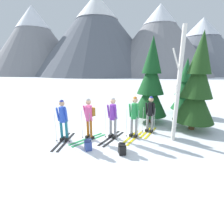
% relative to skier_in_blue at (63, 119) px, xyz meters
% --- Properties ---
extents(ground_plane, '(400.00, 400.00, 0.00)m').
position_rel_skier_in_blue_xyz_m(ground_plane, '(1.84, 0.68, -0.97)').
color(ground_plane, white).
extents(skier_in_blue, '(0.61, 1.80, 1.76)m').
position_rel_skier_in_blue_xyz_m(skier_in_blue, '(0.00, 0.00, 0.00)').
color(skier_in_blue, black).
rests_on(skier_in_blue, ground).
extents(skier_in_pink, '(1.35, 1.54, 1.79)m').
position_rel_skier_in_blue_xyz_m(skier_in_pink, '(1.03, 0.26, 0.05)').
color(skier_in_pink, green).
rests_on(skier_in_pink, ground).
extents(skier_in_purple, '(1.01, 1.72, 1.80)m').
position_rel_skier_in_blue_xyz_m(skier_in_purple, '(2.00, 0.48, 0.03)').
color(skier_in_purple, black).
rests_on(skier_in_purple, ground).
extents(skier_in_green, '(0.99, 1.64, 1.83)m').
position_rel_skier_in_blue_xyz_m(skier_in_green, '(2.92, 0.65, 0.05)').
color(skier_in_green, yellow).
rests_on(skier_in_green, ground).
extents(skier_in_black, '(0.96, 1.54, 1.74)m').
position_rel_skier_in_blue_xyz_m(skier_in_black, '(3.69, 1.32, 0.01)').
color(skier_in_black, yellow).
rests_on(skier_in_black, ground).
extents(pine_tree_near, '(1.90, 1.90, 4.58)m').
position_rel_skier_in_blue_xyz_m(pine_tree_near, '(5.84, 1.88, 1.12)').
color(pine_tree_near, '#51381E').
rests_on(pine_tree_near, ground).
extents(pine_tree_mid, '(1.48, 1.48, 3.57)m').
position_rel_skier_in_blue_xyz_m(pine_tree_mid, '(6.22, 4.68, 0.66)').
color(pine_tree_mid, '#51381E').
rests_on(pine_tree_mid, ground).
extents(pine_tree_far, '(1.88, 1.88, 4.55)m').
position_rel_skier_in_blue_xyz_m(pine_tree_far, '(3.84, 2.86, 1.11)').
color(pine_tree_far, '#51381E').
rests_on(pine_tree_far, ground).
extents(birch_tree_tall, '(0.62, 0.79, 4.50)m').
position_rel_skier_in_blue_xyz_m(birch_tree_tall, '(4.57, 0.49, 1.31)').
color(birch_tree_tall, silver).
rests_on(birch_tree_tall, ground).
extents(backpack_on_snow_front, '(0.35, 0.39, 0.38)m').
position_rel_skier_in_blue_xyz_m(backpack_on_snow_front, '(1.17, -0.66, -0.78)').
color(backpack_on_snow_front, '#384C99').
rests_on(backpack_on_snow_front, ground).
extents(backpack_on_snow_beside, '(0.31, 0.37, 0.38)m').
position_rel_skier_in_blue_xyz_m(backpack_on_snow_beside, '(2.46, -0.85, -0.78)').
color(backpack_on_snow_beside, black).
rests_on(backpack_on_snow_beside, ground).
extents(mountain_ridge_distant, '(99.39, 47.66, 27.94)m').
position_rel_skier_in_blue_xyz_m(mountain_ridge_distant, '(-2.95, 59.30, 11.78)').
color(mountain_ridge_distant, gray).
rests_on(mountain_ridge_distant, ground).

